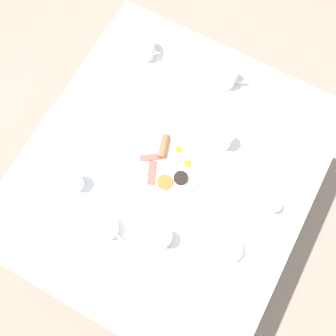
{
  "coord_description": "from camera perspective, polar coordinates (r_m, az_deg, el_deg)",
  "views": [
    {
      "loc": [
        -0.21,
        0.38,
        2.17
      ],
      "look_at": [
        0.0,
        0.0,
        0.76
      ],
      "focal_mm": 42.0,
      "sensor_mm": 36.0,
      "label": 1
    }
  ],
  "objects": [
    {
      "name": "water_glass_tall",
      "position": [
        1.5,
        8.16,
        4.2
      ],
      "size": [
        0.07,
        0.07,
        0.1
      ],
      "color": "white",
      "rests_on": "table"
    },
    {
      "name": "napkin_folded",
      "position": [
        1.56,
        -19.92,
        -3.91
      ],
      "size": [
        0.17,
        0.15,
        0.01
      ],
      "rotation": [
        0.0,
        0.0,
        0.6
      ],
      "color": "white",
      "rests_on": "table"
    },
    {
      "name": "water_glass_short",
      "position": [
        1.48,
        -13.43,
        -1.9
      ],
      "size": [
        0.07,
        0.07,
        0.08
      ],
      "color": "white",
      "rests_on": "table"
    },
    {
      "name": "table",
      "position": [
        1.55,
        -0.0,
        -0.89
      ],
      "size": [
        1.07,
        1.19,
        0.74
      ],
      "color": "silver",
      "rests_on": "ground_plane"
    },
    {
      "name": "teapot_near",
      "position": [
        1.62,
        8.21,
        13.37
      ],
      "size": [
        0.19,
        0.11,
        0.12
      ],
      "rotation": [
        0.0,
        0.0,
        0.21
      ],
      "color": "white",
      "rests_on": "table"
    },
    {
      "name": "knife_by_plate",
      "position": [
        1.43,
        -5.22,
        -15.86
      ],
      "size": [
        0.2,
        0.1,
        0.0
      ],
      "rotation": [
        0.0,
        0.0,
        1.17
      ],
      "color": "silver",
      "rests_on": "table"
    },
    {
      "name": "teapot_far",
      "position": [
        1.68,
        -3.8,
        17.3
      ],
      "size": [
        0.19,
        0.11,
        0.12
      ],
      "rotation": [
        0.0,
        0.0,
        3.07
      ],
      "color": "white",
      "rests_on": "table"
    },
    {
      "name": "spoon_for_tea",
      "position": [
        1.54,
        13.08,
        1.12
      ],
      "size": [
        0.09,
        0.15,
        0.0
      ],
      "rotation": [
        0.0,
        0.0,
        3.62
      ],
      "color": "silver",
      "rests_on": "table"
    },
    {
      "name": "ground_plane",
      "position": [
        2.22,
        -0.0,
        -5.83
      ],
      "size": [
        8.0,
        8.0,
        0.0
      ],
      "primitive_type": "plane",
      "color": "gray"
    },
    {
      "name": "teacup_with_saucer_right",
      "position": [
        1.43,
        8.94,
        -11.75
      ],
      "size": [
        0.14,
        0.14,
        0.06
      ],
      "color": "white",
      "rests_on": "table"
    },
    {
      "name": "fork_by_plate",
      "position": [
        1.43,
        3.95,
        -17.24
      ],
      "size": [
        0.12,
        0.15,
        0.0
      ],
      "rotation": [
        0.0,
        0.0,
        0.65
      ],
      "color": "silver",
      "rests_on": "table"
    },
    {
      "name": "wine_glass_spare",
      "position": [
        1.4,
        -0.77,
        -10.16
      ],
      "size": [
        0.07,
        0.07,
        0.08
      ],
      "color": "white",
      "rests_on": "table"
    },
    {
      "name": "teacup_with_saucer_left",
      "position": [
        1.43,
        -8.67,
        -8.7
      ],
      "size": [
        0.14,
        0.14,
        0.06
      ],
      "color": "white",
      "rests_on": "table"
    },
    {
      "name": "breakfast_plate",
      "position": [
        1.49,
        0.19,
        0.55
      ],
      "size": [
        0.27,
        0.27,
        0.04
      ],
      "color": "white",
      "rests_on": "table"
    },
    {
      "name": "creamer_jug",
      "position": [
        1.48,
        14.92,
        -5.25
      ],
      "size": [
        0.08,
        0.05,
        0.06
      ],
      "color": "white",
      "rests_on": "table"
    }
  ]
}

